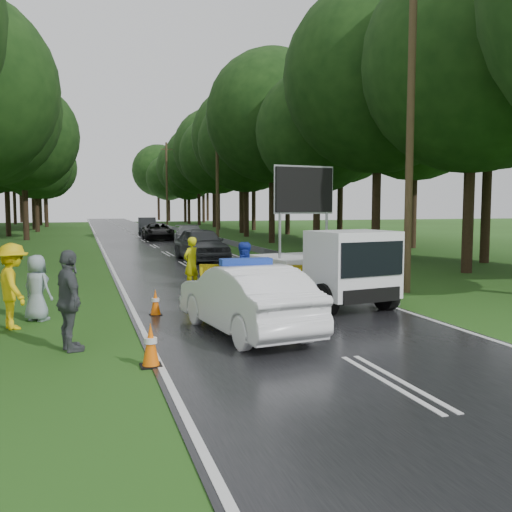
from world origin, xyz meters
name	(u,v)px	position (x,y,z in m)	size (l,w,h in m)	color
ground	(271,313)	(0.00, 0.00, 0.00)	(160.00, 160.00, 0.00)	#234914
road	(145,241)	(0.00, 30.00, 0.01)	(7.00, 140.00, 0.02)	black
guardrail	(194,233)	(3.70, 29.67, 0.55)	(0.12, 60.06, 0.70)	gray
utility_pole_near	(410,130)	(5.20, 2.00, 5.06)	(1.40, 0.24, 10.00)	#44351F
utility_pole_mid	(217,173)	(5.20, 28.00, 5.06)	(1.40, 0.24, 10.00)	#44351F
utility_pole_far	(167,185)	(5.20, 54.00, 5.06)	(1.40, 0.24, 10.00)	#44351F
police_sedan	(246,300)	(-1.25, -2.07, 0.74)	(2.20, 4.64, 1.62)	white
work_truck	(327,268)	(1.84, 0.62, 1.04)	(2.87, 5.08, 3.84)	gray
barrier	(251,275)	(-0.23, 1.00, 0.87)	(2.61, 1.05, 1.15)	#DBC60B
officer	(191,263)	(-1.18, 4.65, 0.85)	(0.62, 0.41, 1.71)	#D8D90B
civilian	(246,276)	(-0.50, 0.50, 0.90)	(0.87, 0.68, 1.80)	#1A33AE
bystander_left	(13,286)	(-6.07, -0.08, 0.96)	(1.24, 0.71, 1.92)	yellow
bystander_mid	(69,301)	(-4.83, -2.50, 0.96)	(1.13, 0.47, 1.93)	#464A4E
bystander_right	(37,288)	(-5.62, 0.70, 0.79)	(0.77, 0.50, 1.58)	#899AA4
queue_car_first	(201,244)	(1.06, 13.91, 0.82)	(1.94, 4.82, 1.64)	#404347
queue_car_second	(190,236)	(2.36, 24.02, 0.69)	(1.93, 4.75, 1.38)	gray
queue_car_third	(158,231)	(1.18, 31.40, 0.66)	(2.20, 4.76, 1.32)	black
queue_car_fourth	(147,226)	(1.37, 40.73, 0.77)	(1.63, 4.66, 1.54)	#383A3F
cone_near_left	(151,345)	(-3.50, -4.00, 0.37)	(0.36, 0.36, 0.76)	black
cone_center	(238,287)	(-0.31, 2.00, 0.40)	(0.39, 0.39, 0.82)	black
cone_far	(263,275)	(1.33, 4.80, 0.37)	(0.36, 0.36, 0.76)	black
cone_left_mid	(155,303)	(-2.86, 0.50, 0.32)	(0.31, 0.31, 0.67)	black
cone_right	(312,280)	(2.40, 3.02, 0.37)	(0.36, 0.36, 0.76)	black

